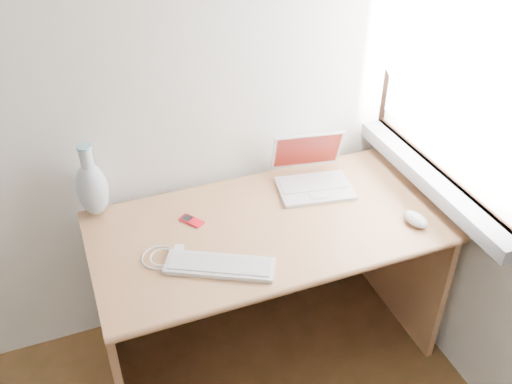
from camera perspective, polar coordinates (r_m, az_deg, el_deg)
name	(u,v)px	position (r m, az deg, el deg)	size (l,w,h in m)	color
window	(461,62)	(2.14, 19.85, 12.17)	(0.11, 0.99, 1.10)	white
desk	(260,251)	(2.34, 0.41, -5.91)	(1.33, 0.67, 0.70)	tan
laptop	(311,175)	(2.35, 5.53, 1.66)	(0.33, 0.29, 0.20)	white
external_keyboard	(220,266)	(1.97, -3.65, -7.36)	(0.39, 0.28, 0.02)	white
mouse	(416,219)	(2.23, 15.69, -2.64)	(0.07, 0.11, 0.04)	white
ipod	(192,221)	(2.18, -6.46, -2.87)	(0.09, 0.10, 0.01)	red
cable_coil	(159,257)	(2.04, -9.65, -6.46)	(0.13, 0.13, 0.01)	white
remote	(179,253)	(2.05, -7.72, -6.07)	(0.03, 0.09, 0.01)	white
vase	(92,187)	(2.23, -16.08, 0.47)	(0.12, 0.12, 0.30)	silver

